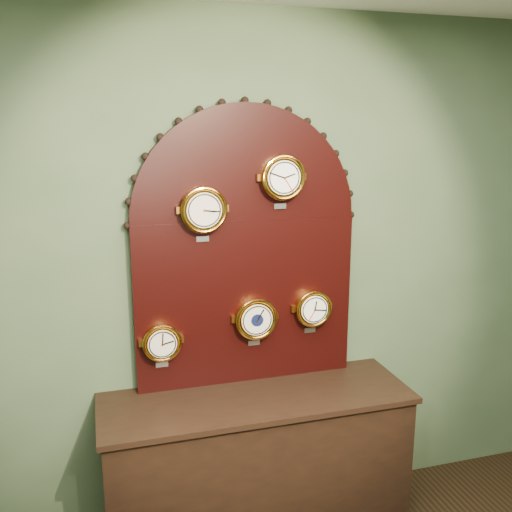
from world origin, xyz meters
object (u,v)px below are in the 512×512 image
object	(u,v)px
hygrometer	(162,342)
shop_counter	(257,468)
arabic_clock	(282,177)
display_board	(245,239)
barometer	(256,318)
tide_clock	(313,308)
roman_clock	(203,210)

from	to	relation	value
hygrometer	shop_counter	bearing A→B (deg)	-18.20
arabic_clock	hygrometer	bearing A→B (deg)	179.92
display_board	shop_counter	bearing A→B (deg)	-90.00
display_board	barometer	bearing A→B (deg)	-61.53
shop_counter	barometer	world-z (taller)	barometer
hygrometer	tide_clock	world-z (taller)	tide_clock
hygrometer	tide_clock	distance (m)	0.84
arabic_clock	tide_clock	bearing A→B (deg)	0.22
barometer	hygrometer	bearing A→B (deg)	179.90
arabic_clock	shop_counter	bearing A→B (deg)	-139.63
arabic_clock	hygrometer	size ratio (longest dim) A/B	1.13
shop_counter	tide_clock	bearing A→B (deg)	22.89
display_board	arabic_clock	world-z (taller)	display_board
roman_clock	hygrometer	size ratio (longest dim) A/B	1.14
arabic_clock	hygrometer	distance (m)	1.05
roman_clock	tide_clock	world-z (taller)	roman_clock
display_board	roman_clock	xyz separation A→B (m)	(-0.24, -0.07, 0.18)
display_board	hygrometer	bearing A→B (deg)	-171.99
shop_counter	tide_clock	world-z (taller)	tide_clock
hygrometer	barometer	bearing A→B (deg)	-0.10
shop_counter	arabic_clock	xyz separation A→B (m)	(0.18, 0.15, 1.55)
arabic_clock	tide_clock	size ratio (longest dim) A/B	1.10
tide_clock	barometer	bearing A→B (deg)	-179.87
display_board	arabic_clock	distance (m)	0.38
display_board	tide_clock	distance (m)	0.54
arabic_clock	barometer	bearing A→B (deg)	-179.99
roman_clock	tide_clock	bearing A→B (deg)	0.07
barometer	tide_clock	xyz separation A→B (m)	(0.33, 0.00, 0.03)
display_board	arabic_clock	bearing A→B (deg)	-20.35
arabic_clock	tide_clock	xyz separation A→B (m)	(0.18, 0.00, -0.72)
display_board	roman_clock	world-z (taller)	display_board
arabic_clock	barometer	world-z (taller)	arabic_clock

